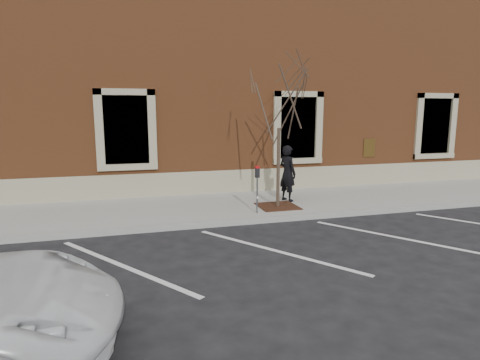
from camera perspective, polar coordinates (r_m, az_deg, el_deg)
name	(u,v)px	position (r m, az deg, el deg)	size (l,w,h in m)	color
ground	(246,224)	(10.88, 0.86, -6.24)	(120.00, 120.00, 0.00)	#28282B
sidewalk_near	(230,206)	(12.50, -1.44, -3.77)	(40.00, 3.50, 0.15)	#9C9C92
curb_near	(247,222)	(10.82, 0.94, -5.93)	(40.00, 0.12, 0.15)	#9E9E99
parking_stripes	(275,251)	(8.90, 4.98, -9.97)	(28.00, 4.40, 0.01)	silver
building_civic	(196,88)	(18.04, -6.34, 12.89)	(40.00, 8.62, 8.00)	brown
man	(287,173)	(12.86, 6.77, 0.96)	(0.65, 0.43, 1.79)	black
parking_meter	(257,181)	(11.21, 2.46, -0.08)	(0.12, 0.09, 1.35)	#595B60
tree_grate	(278,206)	(12.19, 5.37, -3.72)	(1.15, 1.15, 0.03)	#431E15
sapling	(279,106)	(11.85, 5.61, 10.49)	(2.58, 2.58, 4.30)	#423528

